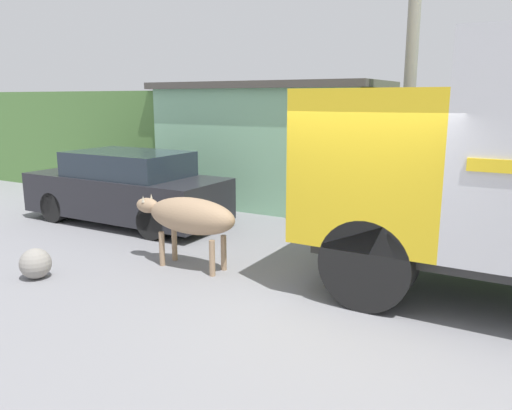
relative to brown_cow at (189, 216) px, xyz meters
The scene contains 8 objects.
ground_plane 2.85m from the brown_cow, ahead, with size 60.00×60.00×0.00m, color gray.
hillside_embankment 7.27m from the brown_cow, 67.93° to the left, with size 32.00×5.74×2.85m.
building_backdrop 5.18m from the brown_cow, 104.10° to the left, with size 5.68×2.70×3.04m.
brown_cow is the anchor object (origin of this frame).
parked_suv 3.42m from the brown_cow, 150.54° to the left, with size 4.52×1.74×1.55m.
pedestrian_on_hill 3.61m from the brown_cow, 81.94° to the left, with size 0.32×0.32×1.66m.
utility_pole 5.02m from the brown_cow, 55.69° to the left, with size 0.90×0.23×6.45m.
roadside_rock 2.39m from the brown_cow, 137.70° to the right, with size 0.46×0.46×0.46m.
Camera 1 is at (1.97, -6.03, 2.66)m, focal length 35.00 mm.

